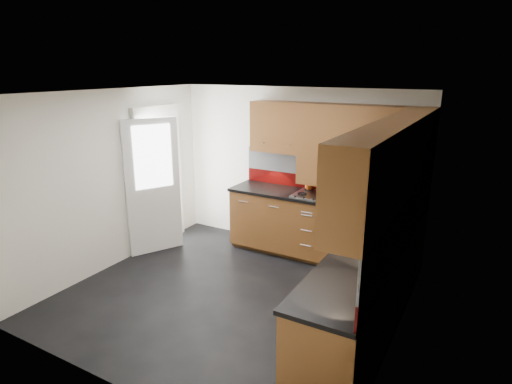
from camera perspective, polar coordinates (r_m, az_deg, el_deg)
The scene contains 14 objects.
room at distance 4.79m, azimuth -3.49°, elevation 2.22°, with size 4.00×3.80×2.64m.
base_cabinets at distance 5.33m, azimuth 10.83°, elevation -8.69°, with size 2.70×3.20×0.95m.
countertop at distance 5.14m, azimuth 10.92°, elevation -3.84°, with size 2.72×3.22×0.04m.
backsplash at distance 5.19m, azimuth 14.21°, elevation -0.46°, with size 2.70×3.20×0.54m.
upper_cabinets at distance 4.93m, azimuth 13.72°, elevation 6.21°, with size 2.50×3.20×0.72m.
extractor_hood at distance 6.07m, azimuth 8.57°, elevation 2.94°, with size 0.60×0.33×0.40m, color #5E3015.
glass_cabinet at distance 5.10m, azimuth 19.86°, elevation 6.33°, with size 0.32×0.80×0.66m.
back_door at distance 6.55m, azimuth -13.03°, elevation 1.44°, with size 0.42×1.19×2.04m.
gas_hob at distance 6.01m, azimuth 7.86°, elevation -0.39°, with size 0.58×0.51×0.04m.
utensil_pot at distance 6.23m, azimuth 7.08°, elevation 0.99°, with size 0.11×0.11×0.41m.
toaster at distance 5.89m, azimuth 14.98°, elevation -0.39°, with size 0.25×0.16×0.18m.
food_processor at distance 4.89m, azimuth 16.88°, elevation -3.38°, with size 0.18×0.18×0.30m.
paper_towel at distance 4.74m, azimuth 17.98°, elevation -4.12°, with size 0.13×0.13×0.27m, color white.
orange_cloth at distance 5.34m, azimuth 18.40°, elevation -3.31°, with size 0.15×0.13×0.02m, color #D65317.
Camera 1 is at (2.53, -3.90, 2.66)m, focal length 30.00 mm.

